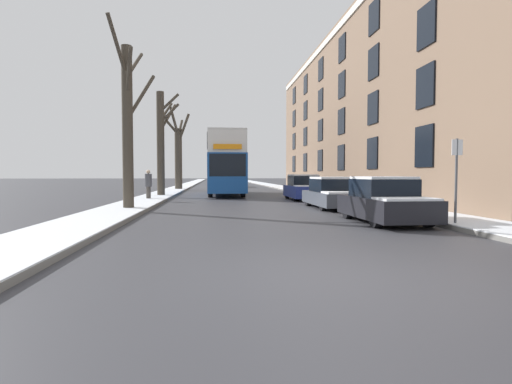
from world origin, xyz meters
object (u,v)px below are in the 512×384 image
object	(u,v)px
pedestrian_left_sidewalk	(148,184)
parked_car_0	(384,201)
parked_car_2	(303,188)
bare_tree_left_2	(178,153)
bare_tree_left_0	(128,120)
double_decker_bus	(225,162)
street_sign_post	(456,177)
parked_car_1	(333,194)
oncoming_van	(220,177)
bare_tree_left_1	(162,140)

from	to	relation	value
pedestrian_left_sidewalk	parked_car_0	bearing A→B (deg)	-126.43
parked_car_2	bare_tree_left_2	bearing A→B (deg)	119.85
bare_tree_left_0	parked_car_2	distance (m)	11.62
bare_tree_left_0	bare_tree_left_2	xyz separation A→B (m)	(0.06, 22.22, -0.19)
parked_car_0	double_decker_bus	bearing A→B (deg)	104.33
double_decker_bus	street_sign_post	world-z (taller)	double_decker_bus
bare_tree_left_0	pedestrian_left_sidewalk	xyz separation A→B (m)	(-0.25, 6.46, -2.82)
pedestrian_left_sidewalk	parked_car_2	bearing A→B (deg)	-73.79
parked_car_0	parked_car_1	bearing A→B (deg)	90.00
bare_tree_left_2	parked_car_2	distance (m)	18.11
double_decker_bus	pedestrian_left_sidewalk	distance (m)	8.17
bare_tree_left_0	street_sign_post	bearing A→B (deg)	-32.24
oncoming_van	street_sign_post	world-z (taller)	street_sign_post
parked_car_2	street_sign_post	size ratio (longest dim) A/B	1.64
bare_tree_left_2	parked_car_0	size ratio (longest dim) A/B	1.93
double_decker_bus	parked_car_1	world-z (taller)	double_decker_bus
bare_tree_left_0	bare_tree_left_1	xyz separation A→B (m)	(0.01, 10.47, 0.04)
pedestrian_left_sidewalk	street_sign_post	bearing A→B (deg)	-126.18
parked_car_0	street_sign_post	size ratio (longest dim) A/B	1.60
bare_tree_left_0	street_sign_post	distance (m)	12.47
parked_car_2	parked_car_0	bearing A→B (deg)	-90.00
parked_car_1	bare_tree_left_1	bearing A→B (deg)	132.24
bare_tree_left_0	bare_tree_left_2	size ratio (longest dim) A/B	0.98
oncoming_van	pedestrian_left_sidewalk	xyz separation A→B (m)	(-4.51, -26.86, -0.18)
bare_tree_left_0	parked_car_1	xyz separation A→B (m)	(8.96, 0.62, -3.15)
bare_tree_left_0	bare_tree_left_1	size ratio (longest dim) A/B	1.08
double_decker_bus	pedestrian_left_sidewalk	xyz separation A→B (m)	(-4.63, -6.55, -1.52)
parked_car_1	street_sign_post	distance (m)	7.33
bare_tree_left_1	oncoming_van	distance (m)	23.39
bare_tree_left_0	bare_tree_left_1	world-z (taller)	bare_tree_left_0
bare_tree_left_1	pedestrian_left_sidewalk	bearing A→B (deg)	-93.70
parked_car_1	oncoming_van	size ratio (longest dim) A/B	0.85
bare_tree_left_0	pedestrian_left_sidewalk	size ratio (longest dim) A/B	4.24
bare_tree_left_2	parked_car_1	xyz separation A→B (m)	(8.90, -21.60, -2.97)
parked_car_0	oncoming_van	size ratio (longest dim) A/B	0.77
double_decker_bus	parked_car_0	xyz separation A→B (m)	(4.58, -17.93, -1.84)
double_decker_bus	bare_tree_left_0	bearing A→B (deg)	-108.61
parked_car_2	street_sign_post	distance (m)	13.35
double_decker_bus	parked_car_1	size ratio (longest dim) A/B	2.34
parked_car_2	bare_tree_left_0	bearing A→B (deg)	-143.14
double_decker_bus	pedestrian_left_sidewalk	world-z (taller)	double_decker_bus
bare_tree_left_0	parked_car_2	size ratio (longest dim) A/B	1.84
pedestrian_left_sidewalk	bare_tree_left_1	bearing A→B (deg)	10.88
parked_car_0	pedestrian_left_sidewalk	world-z (taller)	pedestrian_left_sidewalk
parked_car_0	parked_car_2	xyz separation A→B (m)	(-0.00, 11.64, 0.03)
bare_tree_left_2	oncoming_van	bearing A→B (deg)	69.29
parked_car_1	bare_tree_left_0	bearing A→B (deg)	-176.07
bare_tree_left_0	parked_car_1	world-z (taller)	bare_tree_left_0
parked_car_1	street_sign_post	bearing A→B (deg)	-78.93
parked_car_1	street_sign_post	size ratio (longest dim) A/B	1.77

